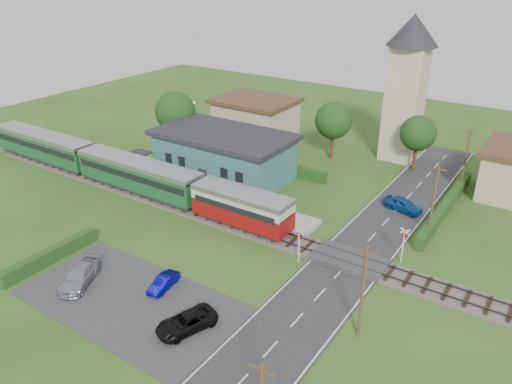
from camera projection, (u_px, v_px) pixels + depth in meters
The scene contains 30 objects.
ground at pixel (239, 239), 45.65m from camera, with size 120.00×120.00×0.00m, color #2D4C19.
railway_track at pixel (252, 229), 47.11m from camera, with size 76.00×3.20×0.49m.
road at pixel (339, 273), 40.61m from camera, with size 6.00×70.00×0.05m, color #28282B.
car_park at pixel (130, 300), 37.36m from camera, with size 17.00×9.00×0.08m, color #333335.
crossing_deck at pixel (350, 260), 42.02m from camera, with size 6.20×3.40×0.45m, color #333335.
platform at pixel (193, 191), 54.50m from camera, with size 30.00×3.00×0.45m, color gray.
equipment_hut at pixel (139, 163), 57.88m from camera, with size 2.30×2.30×2.55m.
station_building at pixel (224, 154), 57.81m from camera, with size 16.00×9.00×5.30m.
train at pixel (118, 168), 55.24m from camera, with size 43.20×2.90×3.40m.
church_tower at pixel (407, 78), 59.85m from camera, with size 6.00×6.00×17.60m.
house_west at pixel (255, 117), 70.82m from camera, with size 10.80×8.80×5.50m.
hedge_carpark at pixel (50, 256), 41.91m from camera, with size 0.80×9.00×1.20m, color #193814.
hedge_roadside at pixel (446, 206), 50.28m from camera, with size 0.80×18.00×1.20m, color #193814.
hedge_station at pixel (246, 159), 62.07m from camera, with size 22.00×0.80×1.30m, color #193814.
tree_a at pixel (175, 112), 63.96m from camera, with size 5.20×5.20×8.00m.
tree_b at pixel (333, 121), 61.83m from camera, with size 4.60×4.60×7.34m.
tree_c at pixel (418, 133), 58.45m from camera, with size 4.20×4.20×6.78m.
utility_pole_b at pixel (363, 291), 32.45m from camera, with size 1.40×0.22×7.00m.
utility_pole_c at pixel (433, 201), 44.48m from camera, with size 1.40×0.22×7.00m.
utility_pole_d at pixel (466, 160), 53.51m from camera, with size 1.40×0.22×7.00m.
crossing_signal_near at pixel (299, 240), 41.21m from camera, with size 0.84×0.28×3.28m.
crossing_signal_far at pixel (404, 240), 41.20m from camera, with size 0.84×0.28×3.28m.
streetlamp_west at pixel (195, 116), 70.48m from camera, with size 0.30×0.30×5.15m.
streetlamp_east at pixel (492, 155), 56.61m from camera, with size 0.30×0.30×5.15m.
car_on_road at pixel (403, 204), 50.37m from camera, with size 1.60×3.99×1.36m, color navy.
car_park_blue at pixel (163, 283), 38.47m from camera, with size 1.08×3.10×1.02m, color #02036F.
car_park_silver at pixel (79, 276), 38.99m from camera, with size 1.88×4.62×1.34m, color #8E95A3.
car_park_dark at pixel (186, 322), 34.16m from camera, with size 1.99×4.32×1.20m, color black.
pedestrian_near at pixel (237, 196), 50.79m from camera, with size 0.61×0.40×1.67m, color gray.
pedestrian_far at pixel (152, 173), 56.15m from camera, with size 0.85×0.66×1.74m, color gray.
Camera 1 is at (23.23, -31.98, 23.28)m, focal length 35.00 mm.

